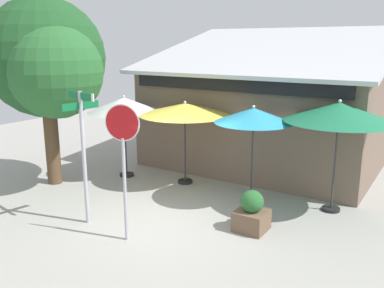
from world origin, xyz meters
TOP-DOWN VIEW (x-y plane):
  - ground_plane at (0.00, 0.00)m, footprint 28.00×28.00m
  - cafe_building at (0.14, 5.89)m, footprint 7.77×5.98m
  - street_sign_post at (-1.37, -1.12)m, footprint 0.95×0.90m
  - stop_sign at (-0.03, -1.29)m, footprint 0.73×0.23m
  - patio_umbrella_ivory_left at (-2.93, 2.01)m, footprint 2.23×2.23m
  - patio_umbrella_mustard_center at (-1.01, 2.46)m, footprint 2.69×2.69m
  - patio_umbrella_teal_right at (1.34, 2.02)m, footprint 1.97×1.97m
  - patio_umbrella_forest_green_far_right at (3.25, 2.67)m, footprint 2.62×2.62m
  - shade_tree at (-4.05, 0.24)m, footprint 3.82×3.34m
  - sidewalk_planter at (2.02, 0.57)m, footprint 0.68×0.68m

SIDE VIEW (x-z plane):
  - ground_plane at x=0.00m, z-range -0.10..0.00m
  - sidewalk_planter at x=2.02m, z-range -0.06..0.88m
  - cafe_building at x=0.14m, z-range -0.58..4.10m
  - street_sign_post at x=-1.37m, z-range 0.35..3.43m
  - stop_sign at x=-0.03m, z-range 0.57..3.49m
  - patio_umbrella_mustard_center at x=-1.01m, z-range 0.99..3.46m
  - patio_umbrella_ivory_left at x=-2.93m, z-range 0.97..3.53m
  - patio_umbrella_teal_right at x=1.34m, z-range 1.01..3.61m
  - patio_umbrella_forest_green_far_right at x=3.25m, z-range 1.09..3.89m
  - shade_tree at x=-4.05m, z-range 0.90..6.26m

